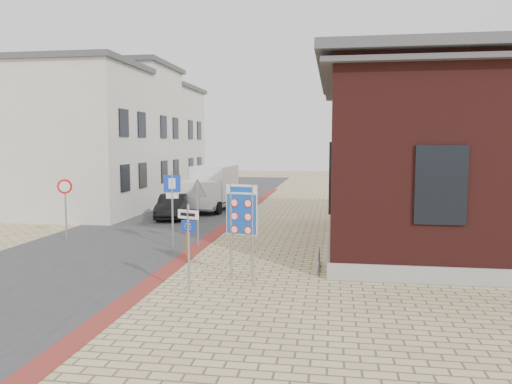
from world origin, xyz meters
The scene contains 16 objects.
ground centered at (0.00, 0.00, 0.00)m, with size 120.00×120.00×0.00m, color tan.
road_strip centered at (-5.50, 15.00, 0.01)m, with size 7.00×60.00×0.02m, color #38383A.
curb_strip centered at (-2.00, 10.00, 0.01)m, with size 0.60×40.00×0.02m, color maroon.
brick_building centered at (8.99, 7.00, 3.49)m, with size 13.00×13.00×6.80m.
townhouse_near centered at (-10.99, 12.00, 4.17)m, with size 7.40×6.40×8.30m.
townhouse_mid centered at (-10.99, 18.00, 4.57)m, with size 7.40×6.40×9.10m.
townhouse_far centered at (-10.99, 24.00, 4.17)m, with size 7.40×6.40×8.30m.
bike_rack centered at (2.65, 2.20, 0.26)m, with size 0.08×1.80×0.60m.
sedan centered at (-5.34, 11.93, 0.64)m, with size 1.35×3.86×1.27m, color black.
box_truck centered at (-4.07, 15.31, 1.36)m, with size 2.48×5.19×2.63m.
border_sign centered at (0.50, 0.50, 2.01)m, with size 0.94×0.27×2.79m.
essen_sign centered at (-0.62, -1.03, 1.57)m, with size 0.61×0.27×2.38m.
parking_sign centered at (-2.88, 4.50, 1.98)m, with size 0.63×0.14×2.86m.
yield_sign centered at (-2.00, 4.83, 1.97)m, with size 0.89×0.31×2.57m.
speed_sign centered at (-7.69, 5.36, 1.70)m, with size 0.57×0.20×2.51m.
bollard centered at (-1.80, 2.80, 0.52)m, with size 0.09×0.09×1.03m, color orange.
Camera 1 is at (3.06, -13.34, 3.93)m, focal length 35.00 mm.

